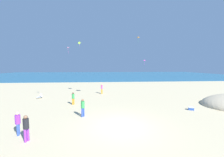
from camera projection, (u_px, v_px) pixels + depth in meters
The scene contains 14 objects.
ground_plane at pixel (111, 95), 19.31m from camera, with size 120.00×120.00×0.00m, color #C6B58C.
ocean_water at pixel (105, 75), 65.27m from camera, with size 120.00×60.00×0.05m, color #236084.
beach_chair_far_left at pixel (40, 96), 17.69m from camera, with size 0.77×0.73×0.58m.
cooler_box at pixel (191, 109), 12.86m from camera, with size 0.57×0.50×0.28m.
person_0 at pixel (26, 126), 7.42m from camera, with size 0.39×0.39×1.51m.
person_1 at pixel (73, 98), 14.61m from camera, with size 0.38×0.38×1.37m.
person_2 at pixel (18, 122), 8.10m from camera, with size 0.36×0.36×1.46m.
person_3 at pixel (102, 88), 20.38m from camera, with size 0.40×0.40×1.52m.
person_4 at pixel (217, 103), 14.30m from camera, with size 0.67×0.41×0.81m.
person_5 at pixel (83, 106), 11.09m from camera, with size 0.43×0.43×1.51m.
kite_orange at pixel (138, 37), 37.32m from camera, with size 0.87×0.92×1.82m.
kite_lime at pixel (79, 43), 39.35m from camera, with size 0.79×0.12×1.63m.
kite_magenta at pixel (145, 60), 34.94m from camera, with size 0.67×0.59×1.25m.
kite_pink at pixel (68, 47), 37.78m from camera, with size 0.78×0.62×1.74m.
Camera 1 is at (-1.30, -8.96, 4.20)m, focal length 21.48 mm.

